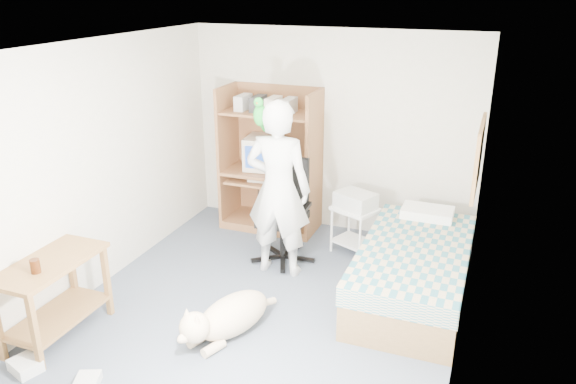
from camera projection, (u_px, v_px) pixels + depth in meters
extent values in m
plane|color=#404857|center=(270.00, 301.00, 5.61)|extent=(4.00, 4.00, 0.00)
cube|color=beige|center=(332.00, 132.00, 6.91)|extent=(3.60, 0.02, 2.50)
cube|color=beige|center=(473.00, 211.00, 4.56)|extent=(0.02, 4.00, 2.50)
cube|color=beige|center=(108.00, 163.00, 5.77)|extent=(0.02, 4.00, 2.50)
cube|color=white|center=(267.00, 45.00, 4.72)|extent=(3.60, 4.00, 0.02)
cube|color=brown|center=(229.00, 155.00, 7.20)|extent=(0.04, 0.60, 1.80)
cube|color=brown|center=(314.00, 165.00, 6.81)|extent=(0.04, 0.60, 1.80)
cube|color=brown|center=(279.00, 154.00, 7.26)|extent=(1.20, 0.02, 1.80)
cube|color=brown|center=(270.00, 172.00, 7.06)|extent=(1.12, 0.60, 0.04)
cube|color=brown|center=(268.00, 182.00, 7.03)|extent=(1.00, 0.50, 0.03)
cube|color=brown|center=(270.00, 113.00, 6.79)|extent=(1.12, 0.55, 0.03)
cube|color=brown|center=(271.00, 222.00, 7.31)|extent=(1.12, 0.60, 0.10)
cube|color=brown|center=(412.00, 281.00, 5.63)|extent=(1.00, 2.00, 0.36)
cube|color=#2C6A77|center=(415.00, 256.00, 5.53)|extent=(1.02, 2.02, 0.20)
cube|color=white|center=(427.00, 213.00, 6.18)|extent=(0.55, 0.35, 0.12)
cube|color=brown|center=(49.00, 263.00, 4.82)|extent=(0.50, 1.00, 0.04)
cube|color=brown|center=(35.00, 334.00, 4.49)|extent=(0.05, 0.05, 0.70)
cube|color=brown|center=(73.00, 274.00, 5.41)|extent=(0.05, 0.05, 0.70)
cube|color=brown|center=(107.00, 282.00, 5.28)|extent=(0.05, 0.05, 0.70)
cube|color=brown|center=(58.00, 316.00, 5.01)|extent=(0.46, 0.92, 0.03)
cube|color=#A18148|center=(479.00, 157.00, 5.28)|extent=(0.03, 0.90, 0.60)
cube|color=brown|center=(483.00, 125.00, 5.17)|extent=(0.04, 0.94, 0.04)
cube|color=brown|center=(475.00, 188.00, 5.39)|extent=(0.04, 0.94, 0.04)
cylinder|color=black|center=(283.00, 256.00, 6.44)|extent=(0.65, 0.65, 0.06)
cylinder|color=black|center=(283.00, 240.00, 6.36)|extent=(0.06, 0.06, 0.43)
cube|color=black|center=(283.00, 219.00, 6.27)|extent=(0.52, 0.52, 0.09)
cube|color=black|center=(289.00, 182.00, 6.37)|extent=(0.46, 0.09, 0.59)
cube|color=black|center=(260.00, 203.00, 6.29)|extent=(0.06, 0.33, 0.04)
cube|color=black|center=(306.00, 208.00, 6.14)|extent=(0.06, 0.33, 0.04)
imported|color=silver|center=(278.00, 189.00, 5.88)|extent=(0.72, 0.49, 1.91)
ellipsoid|color=#138922|center=(260.00, 115.00, 5.69)|extent=(0.14, 0.14, 0.22)
sphere|color=#138922|center=(259.00, 102.00, 5.60)|extent=(0.10, 0.10, 0.10)
cone|color=#E85814|center=(257.00, 103.00, 5.56)|extent=(0.04, 0.05, 0.04)
cylinder|color=#138922|center=(262.00, 126.00, 5.78)|extent=(0.04, 0.15, 0.14)
ellipsoid|color=tan|center=(233.00, 315.00, 5.07)|extent=(0.63, 0.87, 0.36)
sphere|color=tan|center=(195.00, 327.00, 4.73)|extent=(0.26, 0.26, 0.26)
cone|color=tan|center=(187.00, 313.00, 4.72)|extent=(0.08, 0.08, 0.10)
cone|color=tan|center=(197.00, 319.00, 4.63)|extent=(0.08, 0.08, 0.10)
ellipsoid|color=tan|center=(185.00, 338.00, 4.67)|extent=(0.13, 0.17, 0.09)
cylinder|color=tan|center=(266.00, 303.00, 5.38)|extent=(0.15, 0.26, 0.13)
cube|color=silver|center=(355.00, 209.00, 6.42)|extent=(0.59, 0.54, 0.04)
cube|color=silver|center=(354.00, 241.00, 6.57)|extent=(0.54, 0.49, 0.03)
cylinder|color=silver|center=(333.00, 234.00, 6.45)|extent=(0.03, 0.03, 0.55)
cylinder|color=silver|center=(369.00, 239.00, 6.31)|extent=(0.03, 0.03, 0.55)
cylinder|color=silver|center=(341.00, 223.00, 6.73)|extent=(0.03, 0.03, 0.55)
cylinder|color=silver|center=(375.00, 228.00, 6.59)|extent=(0.03, 0.03, 0.55)
cube|color=#B6B7B2|center=(356.00, 200.00, 6.38)|extent=(0.51, 0.46, 0.18)
cube|color=beige|center=(264.00, 152.00, 7.06)|extent=(0.49, 0.50, 0.41)
cube|color=navy|center=(259.00, 158.00, 6.85)|extent=(0.34, 0.06, 0.28)
cube|color=beige|center=(266.00, 181.00, 6.98)|extent=(0.46, 0.20, 0.03)
cylinder|color=gold|center=(294.00, 171.00, 6.88)|extent=(0.08, 0.08, 0.12)
cylinder|color=#3C1B09|center=(35.00, 266.00, 4.60)|extent=(0.08, 0.08, 0.12)
cube|color=silver|center=(25.00, 366.00, 4.60)|extent=(0.30, 0.27, 0.10)
cube|color=#B7B7B2|center=(87.00, 383.00, 4.42)|extent=(0.25, 0.27, 0.08)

